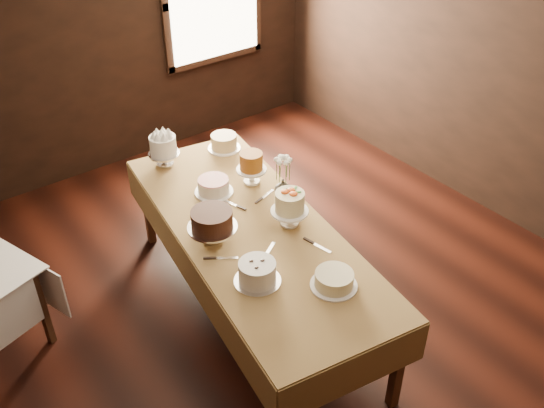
# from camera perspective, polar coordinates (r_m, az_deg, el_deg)

# --- Properties ---
(floor) EXTENTS (5.00, 6.00, 0.01)m
(floor) POSITION_cam_1_polar(r_m,az_deg,el_deg) (4.96, 1.42, -10.08)
(floor) COLOR black
(floor) RESTS_ON ground
(wall_back) EXTENTS (5.00, 0.02, 2.80)m
(wall_back) POSITION_cam_1_polar(r_m,az_deg,el_deg) (6.48, -15.75, 14.72)
(wall_back) COLOR black
(wall_back) RESTS_ON ground
(wall_right) EXTENTS (0.02, 6.00, 2.80)m
(wall_right) POSITION_cam_1_polar(r_m,az_deg,el_deg) (5.84, 21.59, 11.36)
(wall_right) COLOR black
(wall_right) RESTS_ON ground
(display_table) EXTENTS (1.46, 2.83, 0.84)m
(display_table) POSITION_cam_1_polar(r_m,az_deg,el_deg) (4.46, -1.90, -2.90)
(display_table) COLOR #3E2517
(display_table) RESTS_ON ground
(cake_meringue) EXTENTS (0.28, 0.28, 0.28)m
(cake_meringue) POSITION_cam_1_polar(r_m,az_deg,el_deg) (5.17, -10.18, 4.87)
(cake_meringue) COLOR silver
(cake_meringue) RESTS_ON display_table
(cake_speckled) EXTENTS (0.32, 0.32, 0.14)m
(cake_speckled) POSITION_cam_1_polar(r_m,az_deg,el_deg) (5.38, -4.56, 5.82)
(cake_speckled) COLOR white
(cake_speckled) RESTS_ON display_table
(cake_lattice) EXTENTS (0.33, 0.33, 0.11)m
(cake_lattice) POSITION_cam_1_polar(r_m,az_deg,el_deg) (4.79, -5.54, 1.62)
(cake_lattice) COLOR white
(cake_lattice) RESTS_ON display_table
(cake_caramel) EXTENTS (0.25, 0.25, 0.28)m
(cake_caramel) POSITION_cam_1_polar(r_m,az_deg,el_deg) (4.86, -1.95, 3.27)
(cake_caramel) COLOR white
(cake_caramel) RESTS_ON display_table
(cake_chocolate) EXTENTS (0.37, 0.37, 0.26)m
(cake_chocolate) POSITION_cam_1_polar(r_m,az_deg,el_deg) (4.26, -5.65, -2.15)
(cake_chocolate) COLOR silver
(cake_chocolate) RESTS_ON display_table
(cake_flowers) EXTENTS (0.30, 0.30, 0.28)m
(cake_flowers) POSITION_cam_1_polar(r_m,az_deg,el_deg) (4.39, 1.67, -0.59)
(cake_flowers) COLOR white
(cake_flowers) RESTS_ON display_table
(cake_swirl) EXTENTS (0.31, 0.31, 0.16)m
(cake_swirl) POSITION_cam_1_polar(r_m,az_deg,el_deg) (3.93, -1.40, -6.53)
(cake_swirl) COLOR silver
(cake_swirl) RESTS_ON display_table
(cake_cream) EXTENTS (0.31, 0.31, 0.11)m
(cake_cream) POSITION_cam_1_polar(r_m,az_deg,el_deg) (3.93, 5.88, -7.17)
(cake_cream) COLOR white
(cake_cream) RESTS_ON display_table
(cake_server_a) EXTENTS (0.22, 0.14, 0.01)m
(cake_server_a) POSITION_cam_1_polar(r_m,az_deg,el_deg) (4.23, -0.19, -4.21)
(cake_server_a) COLOR silver
(cake_server_a) RESTS_ON display_table
(cake_server_b) EXTENTS (0.07, 0.24, 0.01)m
(cake_server_b) POSITION_cam_1_polar(r_m,az_deg,el_deg) (4.25, 4.75, -4.16)
(cake_server_b) COLOR silver
(cake_server_b) RESTS_ON display_table
(cake_server_c) EXTENTS (0.08, 0.24, 0.01)m
(cake_server_c) POSITION_cam_1_polar(r_m,az_deg,el_deg) (4.69, -4.02, 0.14)
(cake_server_c) COLOR silver
(cake_server_c) RESTS_ON display_table
(cake_server_d) EXTENTS (0.24, 0.10, 0.01)m
(cake_server_d) POSITION_cam_1_polar(r_m,az_deg,el_deg) (4.78, -0.40, 0.97)
(cake_server_d) COLOR silver
(cake_server_d) RESTS_ON display_table
(cake_server_e) EXTENTS (0.21, 0.16, 0.01)m
(cake_server_e) POSITION_cam_1_polar(r_m,az_deg,el_deg) (4.16, -4.25, -5.09)
(cake_server_e) COLOR silver
(cake_server_e) RESTS_ON display_table
(flower_vase) EXTENTS (0.14, 0.14, 0.14)m
(flower_vase) POSITION_cam_1_polar(r_m,az_deg,el_deg) (4.74, 1.03, 1.59)
(flower_vase) COLOR #2D2823
(flower_vase) RESTS_ON display_table
(flower_bouquet) EXTENTS (0.14, 0.14, 0.20)m
(flower_bouquet) POSITION_cam_1_polar(r_m,az_deg,el_deg) (4.64, 1.06, 3.53)
(flower_bouquet) COLOR white
(flower_bouquet) RESTS_ON flower_vase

